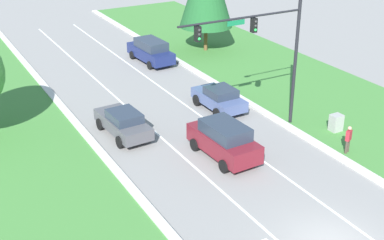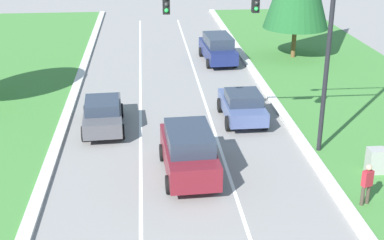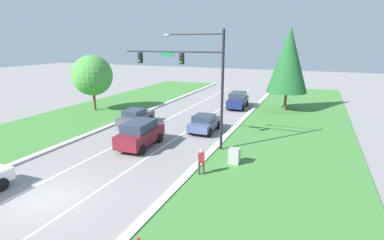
# 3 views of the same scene
# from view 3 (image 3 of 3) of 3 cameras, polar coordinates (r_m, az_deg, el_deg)

# --- Properties ---
(ground_plane) EXTENTS (160.00, 160.00, 0.00)m
(ground_plane) POSITION_cam_3_polar(r_m,az_deg,el_deg) (17.66, -25.95, -13.45)
(ground_plane) COLOR gray
(curb_strip_right) EXTENTS (0.50, 90.00, 0.15)m
(curb_strip_right) POSITION_cam_3_polar(r_m,az_deg,el_deg) (14.29, -9.78, -18.71)
(curb_strip_right) COLOR beige
(curb_strip_right) RESTS_ON ground_plane
(lane_stripe_inner_left) EXTENTS (0.14, 81.00, 0.01)m
(lane_stripe_inner_left) POSITION_cam_3_polar(r_m,az_deg,el_deg) (18.96, -29.67, -11.97)
(lane_stripe_inner_left) COLOR white
(lane_stripe_inner_left) RESTS_ON ground_plane
(lane_stripe_inner_right) EXTENTS (0.14, 81.00, 0.01)m
(lane_stripe_inner_right) POSITION_cam_3_polar(r_m,az_deg,el_deg) (16.46, -21.61, -15.07)
(lane_stripe_inner_right) COLOR white
(lane_stripe_inner_right) RESTS_ON ground_plane
(traffic_signal_mast) EXTENTS (8.00, 0.41, 8.76)m
(traffic_signal_mast) POSITION_cam_3_polar(r_m,az_deg,el_deg) (22.13, 0.41, 9.24)
(traffic_signal_mast) COLOR black
(traffic_signal_mast) RESTS_ON ground_plane
(navy_suv) EXTENTS (2.30, 5.11, 1.91)m
(navy_suv) POSITION_cam_3_polar(r_m,az_deg,el_deg) (37.18, 8.71, 3.81)
(navy_suv) COLOR navy
(navy_suv) RESTS_ON ground_plane
(graphite_sedan) EXTENTS (2.18, 4.65, 1.59)m
(graphite_sedan) POSITION_cam_3_polar(r_m,az_deg,el_deg) (29.59, -10.70, 0.61)
(graphite_sedan) COLOR #4C4C51
(graphite_sedan) RESTS_ON ground_plane
(burgundy_suv) EXTENTS (2.30, 4.72, 2.04)m
(burgundy_suv) POSITION_cam_3_polar(r_m,az_deg,el_deg) (23.35, -9.86, -2.56)
(burgundy_suv) COLOR maroon
(burgundy_suv) RESTS_ON ground_plane
(slate_blue_sedan) EXTENTS (2.12, 4.17, 1.58)m
(slate_blue_sedan) POSITION_cam_3_polar(r_m,az_deg,el_deg) (26.92, 2.41, -0.55)
(slate_blue_sedan) COLOR #475684
(slate_blue_sedan) RESTS_ON ground_plane
(utility_cabinet) EXTENTS (0.70, 0.60, 1.11)m
(utility_cabinet) POSITION_cam_3_polar(r_m,az_deg,el_deg) (20.07, 8.05, -6.90)
(utility_cabinet) COLOR #9E9E99
(utility_cabinet) RESTS_ON ground_plane
(pedestrian) EXTENTS (0.44, 0.35, 1.69)m
(pedestrian) POSITION_cam_3_polar(r_m,az_deg,el_deg) (18.16, 1.78, -7.83)
(pedestrian) COLOR #42382D
(pedestrian) RESTS_ON ground_plane
(conifer_near_right_tree) EXTENTS (4.58, 4.58, 9.55)m
(conifer_near_right_tree) POSITION_cam_3_polar(r_m,az_deg,el_deg) (36.19, 17.92, 10.81)
(conifer_near_right_tree) COLOR brown
(conifer_near_right_tree) RESTS_ON ground_plane
(oak_near_left_tree) EXTENTS (4.62, 4.62, 6.46)m
(oak_near_left_tree) POSITION_cam_3_polar(r_m,az_deg,el_deg) (36.60, -18.46, 8.05)
(oak_near_left_tree) COLOR brown
(oak_near_left_tree) RESTS_ON ground_plane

